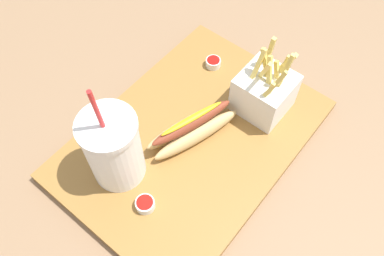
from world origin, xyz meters
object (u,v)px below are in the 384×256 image
fries_basket (264,92)px  ketchup_cup_1 (145,204)px  soda_cup (114,149)px  ketchup_cup_2 (213,62)px  hot_dog_1 (193,128)px

fries_basket → ketchup_cup_1: bearing=-6.8°
soda_cup → ketchup_cup_2: bearing=-176.2°
soda_cup → ketchup_cup_1: size_ratio=7.18×
fries_basket → ketchup_cup_2: size_ratio=5.16×
soda_cup → fries_basket: (-0.27, 0.12, -0.03)m
hot_dog_1 → ketchup_cup_2: hot_dog_1 is taller
ketchup_cup_2 → hot_dog_1: bearing=25.0°
soda_cup → hot_dog_1: 0.15m
ketchup_cup_2 → soda_cup: bearing=3.8°
ketchup_cup_2 → ketchup_cup_1: bearing=17.6°
soda_cup → ketchup_cup_2: 0.30m
ketchup_cup_2 → fries_basket: bearing=80.2°
fries_basket → hot_dog_1: 0.15m
fries_basket → ketchup_cup_1: size_ratio=4.90×
ketchup_cup_1 → ketchup_cup_2: (-0.31, -0.10, 0.00)m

